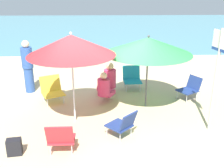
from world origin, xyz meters
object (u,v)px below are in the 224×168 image
at_px(beach_chair_b, 190,87).
at_px(person_a, 28,67).
at_px(umbrella_green, 148,46).
at_px(umbrella_red, 71,45).
at_px(warning_sign, 217,66).
at_px(person_b, 105,88).
at_px(person_c, 109,79).
at_px(beach_chair_e, 123,124).
at_px(beach_chair_a, 132,77).
at_px(beach_bag, 14,147).
at_px(beach_chair_d, 61,137).
at_px(beach_chair_c, 52,89).

height_order(beach_chair_b, person_a, person_a).
distance_m(umbrella_green, umbrella_red, 1.96).
bearing_deg(warning_sign, person_b, 132.74).
relative_size(person_c, warning_sign, 0.42).
distance_m(beach_chair_b, beach_chair_e, 2.87).
height_order(beach_chair_e, person_c, person_c).
bearing_deg(beach_chair_a, person_b, -42.44).
distance_m(beach_chair_e, person_a, 3.78).
distance_m(person_a, beach_bag, 3.33).
relative_size(beach_chair_a, person_c, 0.71).
bearing_deg(umbrella_green, person_b, 165.27).
bearing_deg(beach_bag, person_c, 58.23).
height_order(umbrella_green, beach_chair_d, umbrella_green).
bearing_deg(warning_sign, umbrella_green, 120.90).
relative_size(umbrella_red, person_b, 2.43).
height_order(umbrella_green, umbrella_red, umbrella_red).
height_order(beach_chair_d, person_a, person_a).
bearing_deg(beach_chair_d, beach_chair_a, -26.86).
bearing_deg(beach_chair_d, person_c, -18.53).
bearing_deg(person_b, beach_chair_b, -55.48).
bearing_deg(person_b, beach_chair_e, -138.70).
relative_size(person_c, beach_bag, 2.93).
relative_size(umbrella_red, beach_bag, 6.47).
relative_size(person_a, person_c, 1.63).
xyz_separation_m(person_a, person_c, (2.36, -0.25, -0.32)).
height_order(umbrella_red, beach_chair_b, umbrella_red).
xyz_separation_m(beach_chair_d, person_a, (-1.40, 3.22, 0.43)).
height_order(beach_chair_e, warning_sign, warning_sign).
relative_size(umbrella_green, person_a, 1.40).
bearing_deg(beach_bag, beach_chair_d, 0.42).
bearing_deg(warning_sign, beach_chair_a, 106.13).
relative_size(beach_chair_c, beach_bag, 2.35).
xyz_separation_m(umbrella_green, beach_chair_d, (-1.92, -2.09, -1.28)).
xyz_separation_m(umbrella_green, person_c, (-0.97, 0.89, -1.17)).
xyz_separation_m(beach_chair_c, person_c, (1.56, 0.47, 0.11)).
distance_m(beach_chair_d, person_c, 3.13).
height_order(umbrella_red, beach_chair_c, umbrella_red).
relative_size(beach_chair_b, beach_chair_c, 0.95).
height_order(umbrella_green, person_c, umbrella_green).
height_order(beach_chair_e, beach_bag, beach_chair_e).
relative_size(beach_chair_d, person_c, 0.71).
bearing_deg(beach_chair_a, beach_chair_d, -30.04).
bearing_deg(beach_chair_a, beach_chair_e, -13.07).
xyz_separation_m(beach_chair_d, warning_sign, (3.16, 0.82, 1.13)).
relative_size(beach_chair_c, beach_chair_d, 1.13).
bearing_deg(beach_chair_d, umbrella_red, -6.23).
xyz_separation_m(beach_chair_d, beach_bag, (-0.89, -0.01, -0.19)).
relative_size(beach_chair_b, person_c, 0.76).
bearing_deg(beach_chair_b, person_b, -26.34).
distance_m(person_a, warning_sign, 5.20).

